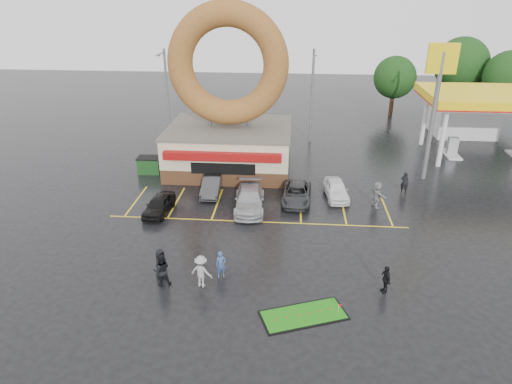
# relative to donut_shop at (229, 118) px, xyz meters

# --- Properties ---
(ground) EXTENTS (120.00, 120.00, 0.00)m
(ground) POSITION_rel_donut_shop_xyz_m (3.00, -12.97, -4.46)
(ground) COLOR black
(ground) RESTS_ON ground
(donut_shop) EXTENTS (10.20, 8.70, 13.50)m
(donut_shop) POSITION_rel_donut_shop_xyz_m (0.00, 0.00, 0.00)
(donut_shop) COLOR #472B19
(donut_shop) RESTS_ON ground
(gas_station) EXTENTS (12.30, 13.65, 5.90)m
(gas_station) POSITION_rel_donut_shop_xyz_m (23.00, 7.97, -0.77)
(gas_station) COLOR silver
(gas_station) RESTS_ON ground
(shell_sign) EXTENTS (2.20, 0.36, 10.60)m
(shell_sign) POSITION_rel_donut_shop_xyz_m (16.00, -0.97, 2.91)
(shell_sign) COLOR slate
(shell_sign) RESTS_ON ground
(streetlight_left) EXTENTS (0.40, 2.21, 9.00)m
(streetlight_left) POSITION_rel_donut_shop_xyz_m (-7.00, 6.95, 0.32)
(streetlight_left) COLOR slate
(streetlight_left) RESTS_ON ground
(streetlight_mid) EXTENTS (0.40, 2.21, 9.00)m
(streetlight_mid) POSITION_rel_donut_shop_xyz_m (7.00, 7.95, 0.32)
(streetlight_mid) COLOR slate
(streetlight_mid) RESTS_ON ground
(streetlight_right) EXTENTS (0.40, 2.21, 9.00)m
(streetlight_right) POSITION_rel_donut_shop_xyz_m (19.00, 8.95, 0.32)
(streetlight_right) COLOR slate
(streetlight_right) RESTS_ON ground
(tree_far_a) EXTENTS (5.60, 5.60, 8.00)m
(tree_far_a) POSITION_rel_donut_shop_xyz_m (29.00, 17.03, 0.72)
(tree_far_a) COLOR #332114
(tree_far_a) RESTS_ON ground
(tree_far_c) EXTENTS (6.30, 6.30, 9.00)m
(tree_far_c) POSITION_rel_donut_shop_xyz_m (25.00, 21.03, 1.37)
(tree_far_c) COLOR #332114
(tree_far_c) RESTS_ON ground
(tree_far_d) EXTENTS (4.90, 4.90, 7.00)m
(tree_far_d) POSITION_rel_donut_shop_xyz_m (17.00, 19.03, 0.07)
(tree_far_d) COLOR #332114
(tree_far_d) RESTS_ON ground
(car_black) EXTENTS (1.79, 3.74, 1.23)m
(car_black) POSITION_rel_donut_shop_xyz_m (-3.75, -8.81, -3.85)
(car_black) COLOR black
(car_black) RESTS_ON ground
(car_dgrey) EXTENTS (1.49, 3.87, 1.26)m
(car_dgrey) POSITION_rel_donut_shop_xyz_m (-0.69, -5.31, -3.83)
(car_dgrey) COLOR #313134
(car_dgrey) RESTS_ON ground
(car_silver) EXTENTS (2.30, 5.06, 1.44)m
(car_silver) POSITION_rel_donut_shop_xyz_m (2.40, -7.63, -3.75)
(car_silver) COLOR #A7A7AC
(car_silver) RESTS_ON ground
(car_grey) EXTENTS (2.26, 4.51, 1.23)m
(car_grey) POSITION_rel_donut_shop_xyz_m (5.68, -6.17, -3.85)
(car_grey) COLOR #323234
(car_grey) RESTS_ON ground
(car_white) EXTENTS (1.92, 3.98, 1.31)m
(car_white) POSITION_rel_donut_shop_xyz_m (8.60, -5.28, -3.81)
(car_white) COLOR white
(car_white) RESTS_ON ground
(person_blue) EXTENTS (0.64, 0.52, 1.54)m
(person_blue) POSITION_rel_donut_shop_xyz_m (1.66, -16.00, -3.70)
(person_blue) COLOR #32487E
(person_blue) RESTS_ON ground
(person_blackjkt) EXTENTS (1.07, 0.95, 1.84)m
(person_blackjkt) POSITION_rel_donut_shop_xyz_m (-1.29, -16.97, -3.54)
(person_blackjkt) COLOR black
(person_blackjkt) RESTS_ON ground
(person_hoodie) EXTENTS (1.29, 0.94, 1.80)m
(person_hoodie) POSITION_rel_donut_shop_xyz_m (0.78, -16.89, -3.57)
(person_hoodie) COLOR gray
(person_hoodie) RESTS_ON ground
(person_bystander) EXTENTS (0.83, 0.98, 1.70)m
(person_bystander) POSITION_rel_donut_shop_xyz_m (-1.53, -16.30, -3.61)
(person_bystander) COLOR black
(person_bystander) RESTS_ON ground
(person_cameraman) EXTENTS (0.58, 0.96, 1.53)m
(person_cameraman) POSITION_rel_donut_shop_xyz_m (10.21, -16.59, -3.70)
(person_cameraman) COLOR black
(person_cameraman) RESTS_ON ground
(person_walker_near) EXTENTS (1.19, 1.86, 1.92)m
(person_walker_near) POSITION_rel_donut_shop_xyz_m (11.30, -6.65, -3.50)
(person_walker_near) COLOR gray
(person_walker_near) RESTS_ON ground
(person_walker_far) EXTENTS (0.72, 0.60, 1.67)m
(person_walker_far) POSITION_rel_donut_shop_xyz_m (13.80, -3.94, -3.63)
(person_walker_far) COLOR black
(person_walker_far) RESTS_ON ground
(dumpster) EXTENTS (1.84, 1.26, 1.30)m
(dumpster) POSITION_rel_donut_shop_xyz_m (-6.58, -1.57, -3.81)
(dumpster) COLOR #1C491D
(dumpster) RESTS_ON ground
(putting_green) EXTENTS (4.44, 3.09, 0.51)m
(putting_green) POSITION_rel_donut_shop_xyz_m (6.06, -18.84, -4.43)
(putting_green) COLOR black
(putting_green) RESTS_ON ground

